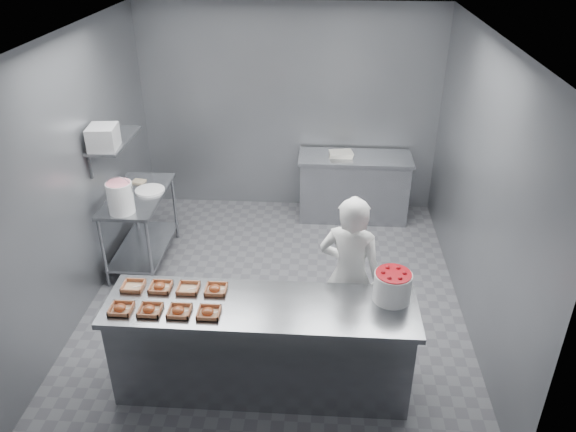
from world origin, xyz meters
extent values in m
plane|color=#4C4C51|center=(0.00, 0.00, 0.00)|extent=(4.50, 4.50, 0.00)
plane|color=white|center=(0.00, 0.00, 2.80)|extent=(4.50, 4.50, 0.00)
cube|color=slate|center=(0.00, 2.25, 1.40)|extent=(4.00, 0.04, 2.80)
cube|color=slate|center=(-2.00, 0.00, 1.40)|extent=(0.04, 4.50, 2.80)
cube|color=slate|center=(2.00, 0.00, 1.40)|extent=(0.04, 4.50, 2.80)
cube|color=slate|center=(0.00, -1.35, 0.88)|extent=(2.60, 0.70, 0.05)
cube|color=slate|center=(0.00, -1.35, 0.42)|extent=(2.50, 0.64, 0.85)
cube|color=slate|center=(-1.65, 0.60, 0.88)|extent=(0.60, 1.20, 0.04)
cube|color=slate|center=(-1.65, 0.60, 0.20)|extent=(0.56, 1.15, 0.03)
cylinder|color=slate|center=(-1.91, 0.04, 0.44)|extent=(0.04, 0.04, 0.88)
cylinder|color=slate|center=(-1.39, 0.04, 0.44)|extent=(0.04, 0.04, 0.88)
cylinder|color=slate|center=(-1.91, 1.16, 0.44)|extent=(0.04, 0.04, 0.88)
cylinder|color=slate|center=(-1.39, 1.16, 0.44)|extent=(0.04, 0.04, 0.88)
cube|color=slate|center=(0.90, 1.90, 0.88)|extent=(1.50, 0.60, 0.05)
cube|color=slate|center=(0.90, 1.90, 0.42)|extent=(1.44, 0.55, 0.85)
cube|color=slate|center=(-1.82, 0.60, 1.55)|extent=(0.35, 0.90, 0.03)
cube|color=tan|center=(-1.12, -1.51, 0.92)|extent=(0.18, 0.18, 0.04)
cube|color=white|center=(-1.08, -1.49, 0.91)|extent=(0.10, 0.06, 0.00)
ellipsoid|color=#A35028|center=(-1.13, -1.51, 0.93)|extent=(0.10, 0.10, 0.05)
cube|color=tan|center=(-0.88, -1.51, 0.92)|extent=(0.18, 0.18, 0.04)
cube|color=white|center=(-0.84, -1.49, 0.91)|extent=(0.10, 0.06, 0.00)
ellipsoid|color=#A35028|center=(-0.89, -1.51, 0.93)|extent=(0.10, 0.10, 0.05)
cube|color=tan|center=(-0.64, -1.51, 0.92)|extent=(0.18, 0.18, 0.04)
cube|color=white|center=(-0.60, -1.49, 0.91)|extent=(0.10, 0.06, 0.00)
ellipsoid|color=#A35028|center=(-0.65, -1.51, 0.93)|extent=(0.10, 0.10, 0.05)
cube|color=tan|center=(-0.40, -1.51, 0.92)|extent=(0.18, 0.18, 0.04)
cube|color=white|center=(-0.36, -1.49, 0.91)|extent=(0.10, 0.06, 0.00)
ellipsoid|color=#A35028|center=(-0.41, -1.51, 0.93)|extent=(0.10, 0.10, 0.05)
cube|color=tan|center=(-1.12, -1.19, 0.92)|extent=(0.18, 0.18, 0.04)
cube|color=white|center=(-1.08, -1.18, 0.91)|extent=(0.10, 0.06, 0.00)
cube|color=tan|center=(-0.88, -1.19, 0.92)|extent=(0.18, 0.18, 0.04)
cube|color=white|center=(-0.84, -1.18, 0.91)|extent=(0.10, 0.06, 0.00)
ellipsoid|color=#A35028|center=(-0.89, -1.19, 0.93)|extent=(0.10, 0.10, 0.05)
cube|color=tan|center=(-0.64, -1.19, 0.92)|extent=(0.18, 0.18, 0.04)
cube|color=white|center=(-0.60, -1.18, 0.91)|extent=(0.10, 0.06, 0.00)
cube|color=tan|center=(-0.40, -1.19, 0.92)|extent=(0.18, 0.18, 0.04)
cube|color=white|center=(-0.36, -1.18, 0.91)|extent=(0.10, 0.06, 0.00)
ellipsoid|color=#A35028|center=(-0.41, -1.19, 0.93)|extent=(0.10, 0.10, 0.05)
imported|color=white|center=(0.75, -0.75, 0.81)|extent=(0.68, 0.54, 1.62)
cylinder|color=white|center=(1.08, -1.20, 1.03)|extent=(0.31, 0.31, 0.25)
cylinder|color=red|center=(1.08, -1.20, 1.14)|extent=(0.30, 0.30, 0.04)
cylinder|color=white|center=(-1.67, 0.16, 1.07)|extent=(0.27, 0.27, 0.35)
cylinder|color=#EA757B|center=(-1.67, 0.16, 1.24)|extent=(0.25, 0.25, 0.02)
torus|color=slate|center=(-1.67, 0.16, 1.18)|extent=(0.29, 0.01, 0.29)
cylinder|color=white|center=(-1.52, 0.68, 0.91)|extent=(0.37, 0.37, 0.03)
cube|color=#CCB28C|center=(-1.72, 0.91, 0.91)|extent=(0.17, 0.15, 0.02)
cube|color=gray|center=(-1.82, 0.33, 1.69)|extent=(0.31, 0.35, 0.24)
cube|color=silver|center=(0.71, 1.90, 0.93)|extent=(0.30, 0.23, 0.06)
camera|label=1|loc=(0.48, -5.04, 3.76)|focal=35.00mm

